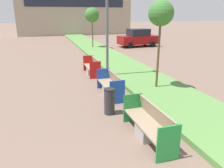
{
  "coord_description": "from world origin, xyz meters",
  "views": [
    {
      "loc": [
        -1.69,
        -0.87,
        3.37
      ],
      "look_at": [
        0.9,
        7.29,
        0.6
      ],
      "focal_mm": 35.0,
      "sensor_mm": 36.0,
      "label": 1
    }
  ],
  "objects": [
    {
      "name": "litter_bin",
      "position": [
        0.35,
        5.85,
        0.46
      ],
      "size": [
        0.39,
        0.39,
        0.92
      ],
      "color": "#2D2D30",
      "rests_on": "ground"
    },
    {
      "name": "street_lamp_post",
      "position": [
        1.55,
        10.16,
        3.92
      ],
      "size": [
        0.24,
        0.44,
        7.07
      ],
      "color": "#56595B",
      "rests_on": "ground"
    },
    {
      "name": "bench_blue_frame",
      "position": [
        0.94,
        7.61,
        0.37
      ],
      "size": [
        0.65,
        2.04,
        0.94
      ],
      "color": "#9E9B96",
      "rests_on": "ground"
    },
    {
      "name": "bench_red_frame",
      "position": [
        0.94,
        11.18,
        0.36
      ],
      "size": [
        0.65,
        1.9,
        0.94
      ],
      "color": "#9E9B96",
      "rests_on": "ground"
    },
    {
      "name": "bench_green_frame",
      "position": [
        0.94,
        4.01,
        0.37
      ],
      "size": [
        0.65,
        2.2,
        0.94
      ],
      "color": "#9E9B96",
      "rests_on": "ground"
    },
    {
      "name": "building_backdrop",
      "position": [
        4.0,
        39.69,
        4.51
      ],
      "size": [
        18.31,
        8.76,
        9.01
      ],
      "color": "tan",
      "rests_on": "ground"
    },
    {
      "name": "parked_car_distant",
      "position": [
        8.05,
        20.64,
        0.91
      ],
      "size": [
        4.32,
        2.08,
        1.86
      ],
      "rotation": [
        0.0,
        0.0,
        0.08
      ],
      "color": "maroon",
      "rests_on": "ground"
    },
    {
      "name": "planter_grass_strip",
      "position": [
        3.2,
        12.0,
        0.09
      ],
      "size": [
        2.8,
        120.0,
        0.18
      ],
      "color": "#568442",
      "rests_on": "ground"
    },
    {
      "name": "sapling_tree_near",
      "position": [
        3.12,
        7.57,
        3.34
      ],
      "size": [
        1.06,
        1.06,
        3.91
      ],
      "color": "brown",
      "rests_on": "ground"
    },
    {
      "name": "sapling_tree_far",
      "position": [
        3.12,
        20.63,
        3.23
      ],
      "size": [
        1.39,
        1.39,
        3.94
      ],
      "color": "brown",
      "rests_on": "ground"
    }
  ]
}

